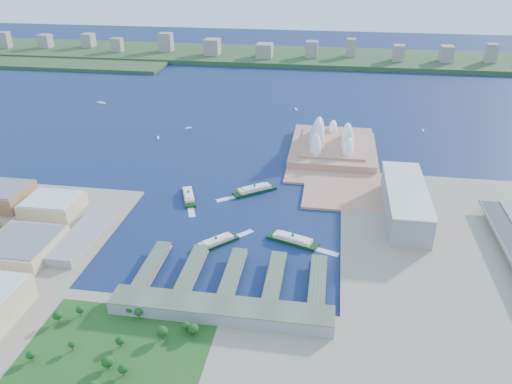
% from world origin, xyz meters
% --- Properties ---
extents(ground, '(3000.00, 3000.00, 0.00)m').
position_xyz_m(ground, '(0.00, 0.00, 0.00)').
color(ground, '#0D193F').
rests_on(ground, ground).
extents(south_land, '(720.00, 180.00, 3.00)m').
position_xyz_m(south_land, '(0.00, -210.00, 1.50)').
color(south_land, gray).
rests_on(south_land, ground).
extents(east_land, '(240.00, 500.00, 3.00)m').
position_xyz_m(east_land, '(240.00, -50.00, 1.50)').
color(east_land, gray).
rests_on(east_land, ground).
extents(peninsula, '(135.00, 220.00, 3.00)m').
position_xyz_m(peninsula, '(107.50, 260.00, 1.50)').
color(peninsula, tan).
rests_on(peninsula, ground).
extents(far_shore, '(2200.00, 260.00, 12.00)m').
position_xyz_m(far_shore, '(0.00, 980.00, 6.00)').
color(far_shore, '#2D4926').
rests_on(far_shore, ground).
extents(opera_house, '(134.00, 180.00, 58.00)m').
position_xyz_m(opera_house, '(105.00, 280.00, 32.00)').
color(opera_house, white).
rests_on(opera_house, peninsula).
extents(toaster_building, '(45.00, 155.00, 35.00)m').
position_xyz_m(toaster_building, '(195.00, 80.00, 20.50)').
color(toaster_building, gray).
rests_on(toaster_building, east_land).
extents(ferry_wharves, '(184.00, 90.00, 9.30)m').
position_xyz_m(ferry_wharves, '(14.00, -75.00, 4.65)').
color(ferry_wharves, '#495741').
rests_on(ferry_wharves, ground).
extents(terminal_building, '(200.00, 28.00, 12.00)m').
position_xyz_m(terminal_building, '(15.00, -135.00, 9.00)').
color(terminal_building, gray).
rests_on(terminal_building, south_land).
extents(park, '(150.00, 110.00, 16.00)m').
position_xyz_m(park, '(-60.00, -190.00, 11.00)').
color(park, '#194714').
rests_on(park, south_land).
extents(far_skyline, '(1900.00, 140.00, 55.00)m').
position_xyz_m(far_skyline, '(0.00, 960.00, 39.50)').
color(far_skyline, gray).
rests_on(far_skyline, far_shore).
extents(ferry_a, '(33.10, 57.09, 10.53)m').
position_xyz_m(ferry_a, '(-77.75, 86.92, 5.27)').
color(ferry_a, black).
rests_on(ferry_a, ground).
extents(ferry_b, '(57.43, 48.20, 11.38)m').
position_xyz_m(ferry_b, '(4.99, 117.66, 5.69)').
color(ferry_b, black).
rests_on(ferry_b, ground).
extents(ferry_c, '(47.25, 48.91, 10.25)m').
position_xyz_m(ferry_c, '(-16.52, -17.57, 5.13)').
color(ferry_c, black).
rests_on(ferry_c, ground).
extents(ferry_d, '(60.17, 33.27, 11.07)m').
position_xyz_m(ferry_d, '(66.70, 0.53, 5.53)').
color(ferry_d, black).
rests_on(ferry_d, ground).
extents(boat_a, '(6.80, 13.43, 2.51)m').
position_xyz_m(boat_a, '(-190.84, 294.83, 1.26)').
color(boat_a, white).
rests_on(boat_a, ground).
extents(boat_b, '(10.92, 9.95, 2.97)m').
position_xyz_m(boat_b, '(-152.79, 350.09, 1.48)').
color(boat_b, white).
rests_on(boat_b, ground).
extents(boat_c, '(3.31, 10.35, 2.31)m').
position_xyz_m(boat_c, '(263.00, 403.73, 1.16)').
color(boat_c, white).
rests_on(boat_c, ground).
extents(boat_d, '(18.74, 7.67, 3.09)m').
position_xyz_m(boat_d, '(-376.17, 475.05, 1.55)').
color(boat_d, white).
rests_on(boat_d, ground).
extents(boat_e, '(7.39, 13.08, 3.06)m').
position_xyz_m(boat_e, '(28.98, 492.67, 1.53)').
color(boat_e, white).
rests_on(boat_e, ground).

